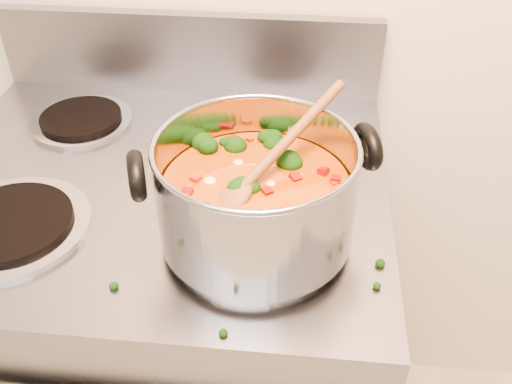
# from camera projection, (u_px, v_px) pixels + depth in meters

# --- Properties ---
(electric_range) EXTENTS (0.77, 0.69, 1.08)m
(electric_range) POSITION_uv_depth(u_px,v_px,m) (179.00, 343.00, 1.24)
(electric_range) COLOR gray
(electric_range) RESTS_ON ground
(stockpot) EXTENTS (0.34, 0.27, 0.16)m
(stockpot) POSITION_uv_depth(u_px,v_px,m) (256.00, 195.00, 0.78)
(stockpot) COLOR #A0A0A7
(stockpot) RESTS_ON electric_range
(wooden_spoon) EXTENTS (0.18, 0.22, 0.11)m
(wooden_spoon) POSITION_uv_depth(u_px,v_px,m) (262.00, 167.00, 0.76)
(wooden_spoon) COLOR brown
(wooden_spoon) RESTS_ON stockpot
(cooktop_crumbs) EXTENTS (0.35, 0.40, 0.01)m
(cooktop_crumbs) POSITION_uv_depth(u_px,v_px,m) (274.00, 230.00, 0.84)
(cooktop_crumbs) COLOR black
(cooktop_crumbs) RESTS_ON electric_range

